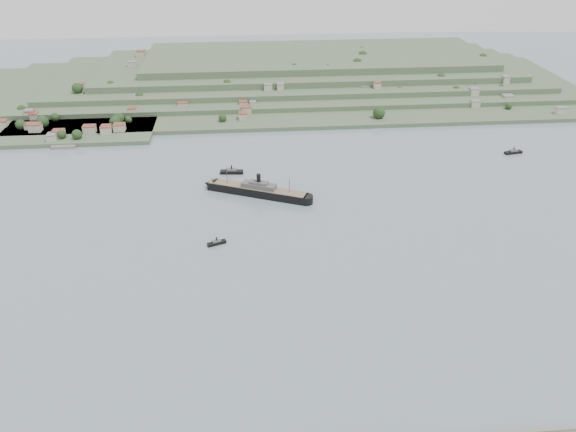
{
  "coord_description": "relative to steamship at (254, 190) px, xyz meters",
  "views": [
    {
      "loc": [
        -35.98,
        -306.76,
        205.2
      ],
      "look_at": [
        -6.72,
        30.0,
        14.25
      ],
      "focal_mm": 35.0,
      "sensor_mm": 36.0,
      "label": 1
    }
  ],
  "objects": [
    {
      "name": "far_peninsula",
      "position": [
        56.15,
        301.06,
        7.76
      ],
      "size": [
        760.0,
        309.0,
        30.0
      ],
      "color": "#405337",
      "rests_on": "ground"
    },
    {
      "name": "ferry_east",
      "position": [
        242.12,
        62.68,
        -2.61
      ],
      "size": [
        17.33,
        7.63,
        6.29
      ],
      "color": "black",
      "rests_on": "ground"
    },
    {
      "name": "steamship",
      "position": [
        0.0,
        0.0,
        0.0
      ],
      "size": [
        87.56,
        46.13,
        22.32
      ],
      "color": "black",
      "rests_on": "ground"
    },
    {
      "name": "ferry_west",
      "position": [
        -17.99,
        41.65,
        -2.35
      ],
      "size": [
        19.98,
        7.07,
        7.35
      ],
      "color": "black",
      "rests_on": "ground"
    },
    {
      "name": "tugboat",
      "position": [
        -28.19,
        -71.96,
        -2.7
      ],
      "size": [
        13.31,
        7.91,
        5.82
      ],
      "color": "black",
      "rests_on": "ground"
    },
    {
      "name": "ground",
      "position": [
        28.24,
        -92.04,
        -4.12
      ],
      "size": [
        1400.0,
        1400.0,
        0.0
      ],
      "primitive_type": "plane",
      "color": "slate",
      "rests_on": "ground"
    }
  ]
}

